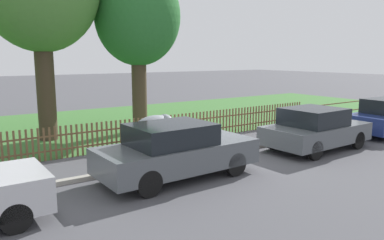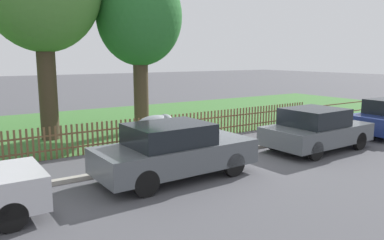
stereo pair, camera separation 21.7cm
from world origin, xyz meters
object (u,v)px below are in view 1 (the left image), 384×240
parked_car_black_saloon (176,150)px  parked_car_navy_estate (315,129)px  tree_mid_park (138,18)px  covered_motorcycle (157,129)px

parked_car_black_saloon → parked_car_navy_estate: bearing=-2.4°
parked_car_navy_estate → tree_mid_park: tree_mid_park is taller
parked_car_navy_estate → tree_mid_park: 8.23m
parked_car_navy_estate → parked_car_black_saloon: bearing=177.3°
parked_car_black_saloon → tree_mid_park: size_ratio=0.63×
parked_car_black_saloon → tree_mid_park: 7.64m
parked_car_black_saloon → parked_car_navy_estate: parked_car_black_saloon is taller
tree_mid_park → parked_car_black_saloon: bearing=-108.4°
parked_car_black_saloon → parked_car_navy_estate: (5.58, -0.09, -0.02)m
covered_motorcycle → parked_car_navy_estate: bearing=-31.5°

